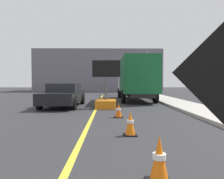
# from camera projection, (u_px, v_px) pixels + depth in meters

# --- Properties ---
(lane_center_stripe) EXTENTS (0.14, 36.00, 0.01)m
(lane_center_stripe) POSITION_uv_depth(u_px,v_px,m) (83.00, 137.00, 5.45)
(lane_center_stripe) COLOR yellow
(lane_center_stripe) RESTS_ON ground
(arrow_board_trailer) EXTENTS (1.60, 1.85, 2.70)m
(arrow_board_trailer) POSITION_uv_depth(u_px,v_px,m) (106.00, 99.00, 11.79)
(arrow_board_trailer) COLOR orange
(arrow_board_trailer) RESTS_ON ground
(box_truck) EXTENTS (2.57, 7.64, 3.26)m
(box_truck) POSITION_uv_depth(u_px,v_px,m) (136.00, 78.00, 16.39)
(box_truck) COLOR black
(box_truck) RESTS_ON ground
(pickup_car) EXTENTS (2.13, 4.60, 1.38)m
(pickup_car) POSITION_uv_depth(u_px,v_px,m) (64.00, 95.00, 12.36)
(pickup_car) COLOR black
(pickup_car) RESTS_ON ground
(highway_guide_sign) EXTENTS (2.79, 0.23, 5.00)m
(highway_guide_sign) POSITION_uv_depth(u_px,v_px,m) (140.00, 65.00, 23.94)
(highway_guide_sign) COLOR gray
(highway_guide_sign) RESTS_ON ground
(far_building_block) EXTENTS (19.79, 8.06, 6.54)m
(far_building_block) POSITION_uv_depth(u_px,v_px,m) (99.00, 72.00, 34.95)
(far_building_block) COLOR slate
(far_building_block) RESTS_ON ground
(traffic_cone_near_sign) EXTENTS (0.36, 0.36, 0.70)m
(traffic_cone_near_sign) POSITION_uv_depth(u_px,v_px,m) (159.00, 160.00, 2.94)
(traffic_cone_near_sign) COLOR black
(traffic_cone_near_sign) RESTS_ON ground
(traffic_cone_mid_lane) EXTENTS (0.36, 0.36, 0.67)m
(traffic_cone_mid_lane) POSITION_uv_depth(u_px,v_px,m) (130.00, 123.00, 5.61)
(traffic_cone_mid_lane) COLOR black
(traffic_cone_mid_lane) RESTS_ON ground
(traffic_cone_far_lane) EXTENTS (0.36, 0.36, 0.59)m
(traffic_cone_far_lane) POSITION_uv_depth(u_px,v_px,m) (119.00, 111.00, 8.47)
(traffic_cone_far_lane) COLOR black
(traffic_cone_far_lane) RESTS_ON ground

